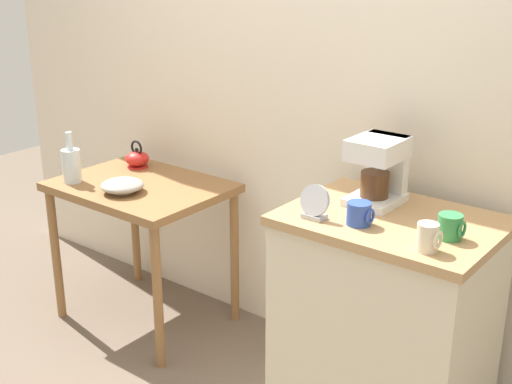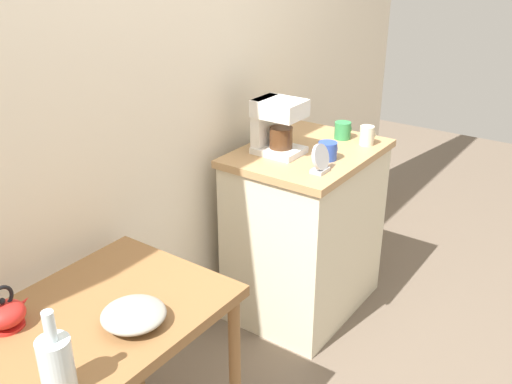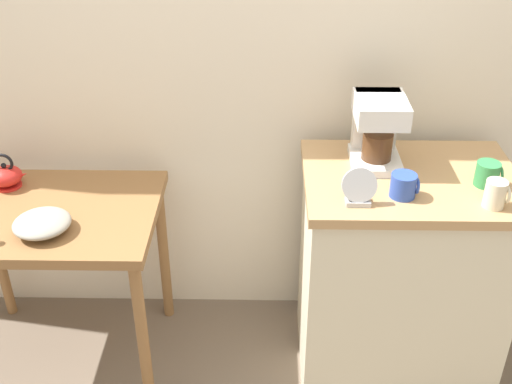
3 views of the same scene
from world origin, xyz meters
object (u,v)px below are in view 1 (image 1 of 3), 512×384
at_px(teakettle, 137,159).
at_px(table_clock, 315,204).
at_px(bowl_stoneware, 122,185).
at_px(mug_tall_green, 450,227).
at_px(coffee_maker, 380,167).
at_px(mug_blue, 359,214).
at_px(mug_small_cream, 428,237).
at_px(glass_carafe_vase, 71,164).

relative_size(teakettle, table_clock, 1.18).
bearing_deg(bowl_stoneware, table_clock, -1.72).
bearing_deg(teakettle, table_clock, -14.50).
distance_m(bowl_stoneware, mug_tall_green, 1.57).
relative_size(coffee_maker, table_clock, 2.02).
height_order(bowl_stoneware, teakettle, teakettle).
bearing_deg(coffee_maker, teakettle, 178.25).
xyz_separation_m(teakettle, table_clock, (1.33, -0.34, 0.16)).
bearing_deg(mug_blue, mug_small_cream, -11.78).
bearing_deg(mug_blue, table_clock, -162.50).
distance_m(bowl_stoneware, table_clock, 1.11).
xyz_separation_m(mug_small_cream, mug_tall_green, (0.02, 0.14, -0.00)).
bearing_deg(mug_blue, mug_tall_green, 14.80).
bearing_deg(mug_blue, coffee_maker, 103.91).
distance_m(bowl_stoneware, glass_carafe_vase, 0.32).
relative_size(teakettle, coffee_maker, 0.58).
distance_m(mug_small_cream, table_clock, 0.45).
distance_m(mug_blue, table_clock, 0.17).
distance_m(bowl_stoneware, mug_small_cream, 1.55).
height_order(bowl_stoneware, coffee_maker, coffee_maker).
bearing_deg(teakettle, mug_blue, -11.17).
xyz_separation_m(teakettle, mug_small_cream, (1.77, -0.35, 0.15)).
xyz_separation_m(mug_tall_green, mug_blue, (-0.31, -0.08, -0.00)).
height_order(glass_carafe_vase, mug_blue, glass_carafe_vase).
bearing_deg(teakettle, mug_tall_green, -6.76).
bearing_deg(mug_small_cream, coffee_maker, 138.59).
relative_size(bowl_stoneware, mug_small_cream, 2.11).
height_order(teakettle, mug_blue, mug_blue).
relative_size(bowl_stoneware, glass_carafe_vase, 0.81).
xyz_separation_m(coffee_maker, table_clock, (-0.10, -0.30, -0.08)).
distance_m(glass_carafe_vase, mug_blue, 1.56).
bearing_deg(glass_carafe_vase, bowl_stoneware, 8.61).
distance_m(bowl_stoneware, teakettle, 0.39).
bearing_deg(mug_tall_green, glass_carafe_vase, -175.56).
distance_m(glass_carafe_vase, mug_small_cream, 1.85).
relative_size(coffee_maker, mug_small_cream, 2.72).
bearing_deg(bowl_stoneware, coffee_maker, 12.65).
relative_size(glass_carafe_vase, mug_blue, 2.65).
xyz_separation_m(teakettle, mug_tall_green, (1.79, -0.21, 0.15)).
distance_m(coffee_maker, mug_small_cream, 0.48).
bearing_deg(table_clock, coffee_maker, 72.16).
distance_m(teakettle, table_clock, 1.38).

